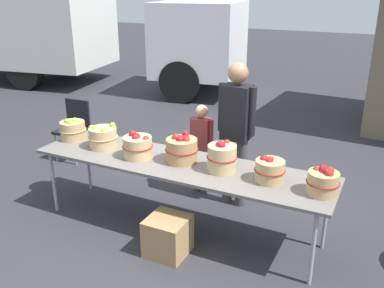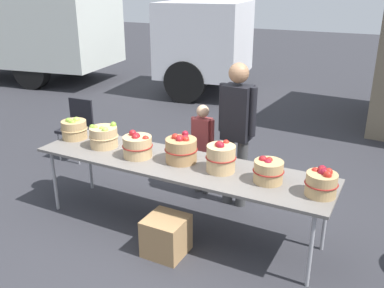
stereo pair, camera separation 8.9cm
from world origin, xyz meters
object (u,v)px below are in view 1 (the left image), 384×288
Objects in this scene: apple_basket_green_0 at (73,130)px; produce_crate at (168,236)px; apple_basket_red_3 at (269,170)px; box_truck at (61,23)px; apple_basket_red_0 at (138,146)px; apple_basket_red_1 at (182,149)px; market_table at (179,166)px; child_customer at (201,142)px; apple_basket_red_2 at (222,157)px; folding_chair at (74,125)px; apple_basket_green_1 at (103,137)px; vendor_adult at (236,124)px; apple_basket_red_4 at (323,181)px.

apple_basket_green_0 reaches higher than produce_crate.
box_truck is (-6.83, 4.86, 0.63)m from apple_basket_red_3.
apple_basket_red_1 is (0.46, 0.10, 0.01)m from apple_basket_red_0.
apple_basket_red_1 reaches higher than market_table.
apple_basket_red_0 is 0.28× the size of child_customer.
apple_basket_red_0 is at bearing -175.55° from apple_basket_red_2.
apple_basket_red_2 is 1.09× the size of apple_basket_red_3.
box_truck is 5.35m from folding_chair.
child_customer reaches higher than market_table.
apple_basket_red_2 is (1.40, 0.01, 0.02)m from apple_basket_green_1.
market_table is 9.65× the size of apple_basket_green_1.
folding_chair is (-2.29, 0.99, -0.37)m from apple_basket_red_1.
apple_basket_green_1 is 0.29× the size of child_customer.
vendor_adult is at bearing 67.03° from apple_basket_red_1.
apple_basket_red_0 reaches higher than produce_crate.
apple_basket_red_3 is 0.25× the size of child_customer.
vendor_adult is (-1.09, 0.80, 0.11)m from apple_basket_red_4.
apple_basket_red_2 is 0.19× the size of vendor_adult.
market_table is at bearing 178.47° from apple_basket_red_4.
apple_basket_red_0 is 0.04× the size of box_truck.
apple_basket_green_1 is at bearing -178.11° from apple_basket_red_1.
apple_basket_red_3 is at bearing 139.40° from child_customer.
child_customer is (-0.60, 0.83, -0.23)m from apple_basket_red_2.
folding_chair is at bearing 131.71° from apple_basket_green_0.
apple_basket_green_1 is 1.13× the size of apple_basket_red_3.
apple_basket_green_0 is (-1.41, 0.07, 0.15)m from market_table.
apple_basket_red_1 is 0.30× the size of child_customer.
vendor_adult is (1.26, 0.75, 0.11)m from apple_basket_green_1.
box_truck reaches higher than apple_basket_green_0.
apple_basket_red_4 is at bearing -4.44° from apple_basket_red_3.
apple_basket_green_1 is at bearing 156.36° from produce_crate.
apple_basket_red_2 is 0.28× the size of child_customer.
child_customer is 2.98× the size of produce_crate.
apple_basket_red_3 is at bearing -1.71° from apple_basket_green_0.
produce_crate is (0.56, -0.40, -0.68)m from apple_basket_red_0.
produce_crate is at bearing -50.76° from box_truck.
apple_basket_red_3 is at bearing -0.45° from apple_basket_green_1.
apple_basket_green_0 is 0.95× the size of apple_basket_red_0.
vendor_adult reaches higher than folding_chair.
produce_crate is at bearing -34.68° from folding_chair.
apple_basket_red_3 is at bearing -20.75° from folding_chair.
apple_basket_red_1 is at bearing 177.12° from apple_basket_red_3.
produce_crate is (1.06, -0.46, -0.68)m from apple_basket_green_1.
market_table is at bearing 6.48° from apple_basket_red_0.
market_table is at bearing -27.32° from folding_chair.
box_truck is at bearing 133.10° from apple_basket_green_0.
apple_basket_green_0 is at bearing 179.05° from apple_basket_red_1.
market_table is at bearing 97.59° from child_customer.
apple_basket_red_2 is at bearing 103.42° from vendor_adult.
apple_basket_green_0 is 0.94× the size of apple_basket_green_1.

